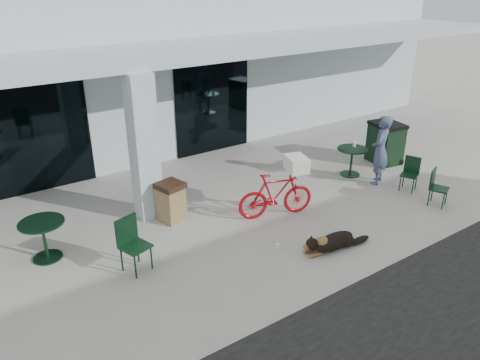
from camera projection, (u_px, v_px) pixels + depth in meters
ground at (267, 239)px, 9.35m from camera, size 80.00×80.00×0.00m
building at (106, 63)px, 14.83m from camera, size 22.00×7.00×4.50m
storefront_glass_left at (30, 138)px, 10.89m from camera, size 2.80×0.06×2.70m
storefront_glass_right at (213, 106)px, 13.48m from camera, size 2.40×0.06×2.70m
column at (144, 148)px, 9.67m from camera, size 0.50×0.50×3.12m
overhang at (175, 52)px, 10.75m from camera, size 22.00×2.80×0.18m
bicycle at (276, 195)px, 10.05m from camera, size 1.75×0.95×1.01m
laundry_basket at (296, 164)px, 9.91m from camera, size 0.54×0.63×0.32m
dog at (334, 241)px, 8.96m from camera, size 1.14×0.51×0.37m
cup_near_dog at (278, 246)px, 9.00m from camera, size 0.11×0.11×0.11m
cafe_table_near at (45, 240)px, 8.58m from camera, size 0.88×0.88×0.77m
cafe_chair_near at (135, 246)px, 8.19m from camera, size 0.58×0.61×1.00m
cafe_table_far at (351, 162)px, 12.18m from camera, size 0.81×0.81×0.74m
cafe_chair_far_a at (439, 188)px, 10.56m from camera, size 0.51×0.53×0.85m
cafe_chair_far_b at (409, 174)px, 11.30m from camera, size 0.52×0.50×0.83m
person at (380, 150)px, 11.53m from camera, size 0.76×0.66×1.75m
cup_on_table at (354, 144)px, 12.16m from camera, size 0.09×0.09×0.12m
trash_receptacle at (171, 202)px, 9.90m from camera, size 0.62×0.62×0.87m
wheeled_bin at (385, 143)px, 12.95m from camera, size 0.84×0.99×1.13m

